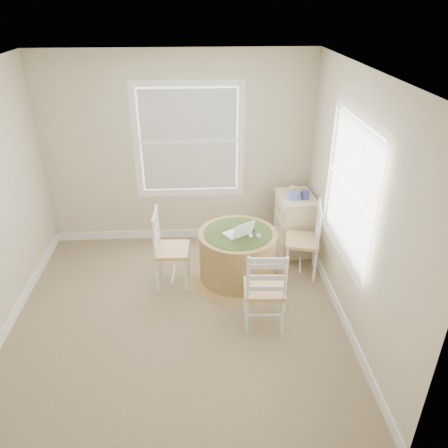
{
  "coord_description": "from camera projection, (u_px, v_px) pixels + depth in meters",
  "views": [
    {
      "loc": [
        0.28,
        -3.81,
        3.19
      ],
      "look_at": [
        0.53,
        0.45,
        0.91
      ],
      "focal_mm": 35.0,
      "sensor_mm": 36.0,
      "label": 1
    }
  ],
  "objects": [
    {
      "name": "room",
      "position": [
        189.0,
        204.0,
        4.38
      ],
      "size": [
        3.64,
        3.64,
        2.64
      ],
      "color": "#907B5B",
      "rests_on": "ground"
    },
    {
      "name": "box_blue",
      "position": [
        306.0,
        194.0,
        5.62
      ],
      "size": [
        0.09,
        0.09,
        0.12
      ],
      "primitive_type": "cube",
      "rotation": [
        0.0,
        0.0,
        0.08
      ],
      "color": "#373EA6",
      "rests_on": "corner_chest"
    },
    {
      "name": "corner_chest",
      "position": [
        294.0,
        223.0,
        5.92
      ],
      "size": [
        0.5,
        0.65,
        0.82
      ],
      "rotation": [
        0.0,
        0.0,
        0.08
      ],
      "color": "beige",
      "rests_on": "ground"
    },
    {
      "name": "cup_cream",
      "position": [
        292.0,
        189.0,
        5.81
      ],
      "size": [
        0.07,
        0.07,
        0.09
      ],
      "primitive_type": "cylinder",
      "color": "beige",
      "rests_on": "corner_chest"
    },
    {
      "name": "chair_left",
      "position": [
        172.0,
        250.0,
        5.19
      ],
      "size": [
        0.42,
        0.44,
        0.95
      ],
      "primitive_type": null,
      "rotation": [
        0.0,
        0.0,
        1.53
      ],
      "color": "white",
      "rests_on": "ground"
    },
    {
      "name": "round_table",
      "position": [
        238.0,
        255.0,
        5.29
      ],
      "size": [
        1.12,
        1.12,
        0.67
      ],
      "rotation": [
        0.0,
        0.0,
        0.13
      ],
      "color": "#A48549",
      "rests_on": "ground"
    },
    {
      "name": "keys",
      "position": [
        251.0,
        231.0,
        5.19
      ],
      "size": [
        0.07,
        0.06,
        0.02
      ],
      "primitive_type": "cube",
      "rotation": [
        0.0,
        0.0,
        0.13
      ],
      "color": "black",
      "rests_on": "round_table"
    },
    {
      "name": "chair_near",
      "position": [
        264.0,
        288.0,
        4.51
      ],
      "size": [
        0.44,
        0.42,
        0.95
      ],
      "primitive_type": null,
      "rotation": [
        0.0,
        0.0,
        3.08
      ],
      "color": "white",
      "rests_on": "ground"
    },
    {
      "name": "laptop",
      "position": [
        239.0,
        232.0,
        5.1
      ],
      "size": [
        0.38,
        0.37,
        0.21
      ],
      "rotation": [
        0.0,
        0.0,
        3.72
      ],
      "color": "white",
      "rests_on": "round_table"
    },
    {
      "name": "tissue_box",
      "position": [
        294.0,
        196.0,
        5.61
      ],
      "size": [
        0.13,
        0.13,
        0.1
      ],
      "primitive_type": "cube",
      "rotation": [
        0.0,
        0.0,
        0.08
      ],
      "color": "#5970CC",
      "rests_on": "corner_chest"
    },
    {
      "name": "phone",
      "position": [
        259.0,
        236.0,
        5.09
      ],
      "size": [
        0.06,
        0.1,
        0.02
      ],
      "primitive_type": "cube",
      "rotation": [
        0.0,
        0.0,
        0.13
      ],
      "color": "#B7BABF",
      "rests_on": "round_table"
    },
    {
      "name": "box_yellow",
      "position": [
        301.0,
        192.0,
        5.77
      ],
      "size": [
        0.16,
        0.11,
        0.06
      ],
      "primitive_type": "cube",
      "rotation": [
        0.0,
        0.0,
        0.08
      ],
      "color": "gold",
      "rests_on": "corner_chest"
    },
    {
      "name": "mouse",
      "position": [
        250.0,
        235.0,
        5.08
      ],
      "size": [
        0.06,
        0.09,
        0.03
      ],
      "primitive_type": "ellipsoid",
      "rotation": [
        0.0,
        0.0,
        0.13
      ],
      "color": "white",
      "rests_on": "round_table"
    },
    {
      "name": "chair_right",
      "position": [
        302.0,
        240.0,
        5.38
      ],
      "size": [
        0.48,
        0.5,
        0.95
      ],
      "primitive_type": null,
      "rotation": [
        0.0,
        0.0,
        -1.79
      ],
      "color": "white",
      "rests_on": "ground"
    }
  ]
}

